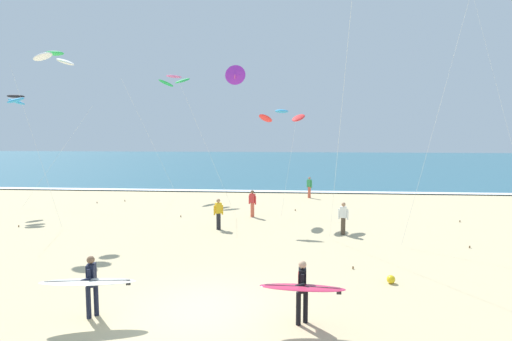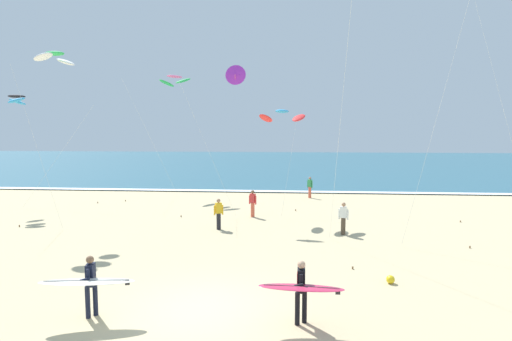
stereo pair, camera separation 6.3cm
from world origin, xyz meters
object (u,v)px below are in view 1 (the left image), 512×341
object	(u,v)px
beach_ball	(391,279)
kite_arc_cobalt_far	(282,116)
bystander_green_top	(309,187)
surfer_lead	(302,288)
bystander_yellow_top	(218,214)
kite_arc_charcoal_mid	(16,100)
kite_arc_rose_distant	(174,80)
kite_delta_violet_low	(235,75)
kite_arc_emerald_close	(54,58)
bystander_red_top	(252,203)
bystander_white_top	(343,218)
surfer_trailing	(90,282)

from	to	relation	value
beach_ball	kite_arc_cobalt_far	bearing A→B (deg)	110.79
bystander_green_top	surfer_lead	bearing A→B (deg)	-93.23
bystander_yellow_top	kite_arc_charcoal_mid	bearing A→B (deg)	162.02
kite_arc_charcoal_mid	bystander_green_top	xyz separation A→B (m)	(18.64, 5.96, -6.16)
surfer_lead	kite_arc_rose_distant	xyz separation A→B (m)	(-9.23, 21.35, 7.83)
bystander_green_top	kite_delta_violet_low	bearing A→B (deg)	-121.24
kite_arc_rose_distant	bystander_yellow_top	world-z (taller)	kite_arc_rose_distant
bystander_green_top	kite_arc_rose_distant	bearing A→B (deg)	175.96
kite_delta_violet_low	kite_arc_emerald_close	world-z (taller)	kite_arc_emerald_close
kite_arc_charcoal_mid	bystander_red_top	distance (m)	16.25
bystander_white_top	bystander_yellow_top	xyz separation A→B (m)	(-6.23, 0.56, 0.00)
kite_arc_rose_distant	kite_delta_violet_low	bearing A→B (deg)	-55.06
surfer_trailing	bystander_green_top	world-z (taller)	surfer_trailing
kite_arc_rose_distant	bystander_red_top	bearing A→B (deg)	-49.54
bystander_white_top	bystander_yellow_top	size ratio (longest dim) A/B	1.00
kite_arc_cobalt_far	kite_delta_violet_low	bearing A→B (deg)	-172.02
kite_arc_emerald_close	bystander_red_top	xyz separation A→B (m)	(9.39, 3.94, -7.79)
surfer_trailing	bystander_white_top	size ratio (longest dim) A/B	1.58
bystander_red_top	kite_arc_rose_distant	bearing A→B (deg)	130.46
kite_delta_violet_low	beach_ball	xyz separation A→B (m)	(6.47, -9.76, -7.99)
kite_arc_rose_distant	bystander_green_top	world-z (taller)	kite_arc_rose_distant
kite_delta_violet_low	bystander_yellow_top	bearing A→B (deg)	-100.50
kite_arc_cobalt_far	kite_arc_emerald_close	distance (m)	12.06
bystander_green_top	beach_ball	bearing A→B (deg)	-83.81
bystander_white_top	bystander_red_top	distance (m)	6.06
kite_arc_charcoal_mid	bystander_yellow_top	world-z (taller)	kite_arc_charcoal_mid
bystander_red_top	kite_arc_charcoal_mid	bearing A→B (deg)	175.37
kite_delta_violet_low	kite_arc_cobalt_far	bearing A→B (deg)	7.98
surfer_trailing	bystander_green_top	bearing A→B (deg)	71.79
kite_arc_emerald_close	kite_arc_charcoal_mid	bearing A→B (deg)	137.40
bystander_white_top	beach_ball	size ratio (longest dim) A/B	5.68
surfer_lead	kite_arc_cobalt_far	world-z (taller)	kite_arc_cobalt_far
kite_arc_cobalt_far	kite_arc_charcoal_mid	bearing A→B (deg)	175.75
surfer_trailing	bystander_white_top	bearing A→B (deg)	50.98
surfer_lead	bystander_red_top	xyz separation A→B (m)	(-2.48, 13.44, -0.23)
kite_arc_cobalt_far	beach_ball	size ratio (longest dim) A/B	22.28
kite_arc_rose_distant	bystander_red_top	xyz separation A→B (m)	(6.74, -7.91, -8.06)
bystander_red_top	kite_arc_emerald_close	bearing A→B (deg)	-157.23
bystander_yellow_top	bystander_red_top	distance (m)	3.50
surfer_lead	kite_arc_charcoal_mid	world-z (taller)	kite_arc_charcoal_mid
kite_arc_emerald_close	bystander_green_top	size ratio (longest dim) A/B	5.61
kite_delta_violet_low	beach_ball	size ratio (longest dim) A/B	31.22
surfer_lead	bystander_white_top	xyz separation A→B (m)	(2.28, 9.71, -0.23)
surfer_trailing	kite_arc_cobalt_far	size ratio (longest dim) A/B	0.40
kite_arc_charcoal_mid	surfer_lead	bearing A→B (deg)	-39.98
bystander_green_top	bystander_red_top	world-z (taller)	same
kite_arc_emerald_close	kite_arc_cobalt_far	bearing A→B (deg)	19.47
kite_delta_violet_low	bystander_green_top	size ratio (longest dim) A/B	5.50
kite_arc_rose_distant	bystander_white_top	bearing A→B (deg)	-45.32
surfer_trailing	kite_arc_rose_distant	bearing A→B (deg)	99.50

